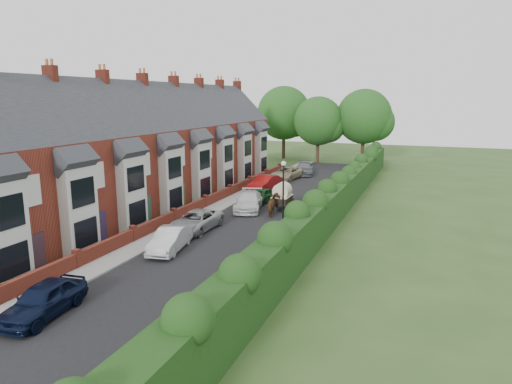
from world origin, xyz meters
TOP-DOWN VIEW (x-y plane):
  - ground at (0.00, 0.00)m, footprint 140.00×140.00m
  - road at (-0.50, 11.00)m, footprint 6.00×58.00m
  - pavement_hedge_side at (3.60, 11.00)m, footprint 2.20×58.00m
  - pavement_house_side at (-4.35, 11.00)m, footprint 1.70×58.00m
  - kerb_hedge_side at (2.55, 11.00)m, footprint 0.18×58.00m
  - kerb_house_side at (-3.55, 11.00)m, footprint 0.18×58.00m
  - hedge at (5.40, 11.00)m, footprint 2.10×58.00m
  - terrace_row at (-10.87, 9.98)m, footprint 9.05×40.50m
  - garden_wall_row at (-5.35, 10.00)m, footprint 0.35×40.35m
  - lamppost at (3.40, 4.00)m, footprint 0.32×0.32m
  - tree_far_left at (-2.65, 40.08)m, footprint 7.14×6.80m
  - tree_far_right at (3.39, 42.08)m, footprint 7.98×7.60m
  - tree_far_back at (-8.59, 43.08)m, footprint 8.40×8.00m
  - car_navy at (-2.75, -9.80)m, footprint 2.17×4.44m
  - car_silver_a at (-2.25, -0.60)m, footprint 2.22×4.44m
  - car_silver_b at (-2.85, 3.81)m, footprint 2.33×4.93m
  - car_white at (-1.65, 10.59)m, footprint 3.27×5.39m
  - car_green at (-1.60, 13.38)m, footprint 1.85×3.91m
  - car_red at (-3.00, 18.20)m, footprint 2.30×4.98m
  - car_beige at (-2.99, 25.47)m, footprint 3.04×5.36m
  - car_grey at (-2.04, 29.40)m, footprint 3.12×5.26m
  - horse at (0.86, 9.60)m, footprint 1.39×2.18m
  - horse_cart at (0.86, 11.78)m, footprint 1.41×3.13m

SIDE VIEW (x-z plane):
  - ground at x=0.00m, z-range 0.00..0.00m
  - road at x=-0.50m, z-range 0.00..0.02m
  - pavement_hedge_side at x=3.60m, z-range 0.00..0.12m
  - pavement_house_side at x=-4.35m, z-range 0.00..0.12m
  - kerb_hedge_side at x=2.55m, z-range 0.00..0.13m
  - kerb_house_side at x=-3.55m, z-range 0.00..0.13m
  - garden_wall_row at x=-5.35m, z-range -0.09..1.01m
  - car_green at x=-1.60m, z-range 0.00..1.29m
  - car_silver_b at x=-2.85m, z-range 0.00..1.36m
  - car_silver_a at x=-2.25m, z-range 0.00..1.40m
  - car_beige at x=-2.99m, z-range 0.00..1.41m
  - car_grey at x=-2.04m, z-range 0.00..1.43m
  - car_navy at x=-2.75m, z-range 0.00..1.46m
  - car_white at x=-1.65m, z-range 0.00..1.46m
  - car_red at x=-3.00m, z-range 0.00..1.58m
  - horse at x=0.86m, z-range 0.00..1.71m
  - horse_cart at x=0.86m, z-range 0.16..2.42m
  - hedge at x=5.40m, z-range 0.18..3.03m
  - lamppost at x=3.40m, z-range 0.72..5.88m
  - terrace_row at x=-10.87m, z-range -1.28..10.22m
  - tree_far_left at x=-2.65m, z-range 1.07..10.36m
  - tree_far_right at x=3.39m, z-range 1.16..11.47m
  - tree_far_back at x=-8.59m, z-range 1.21..12.03m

